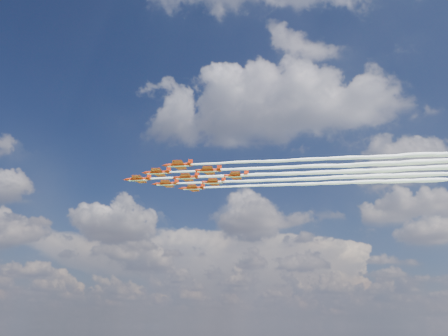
% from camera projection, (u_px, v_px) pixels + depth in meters
% --- Properties ---
extents(jet_lead, '(102.30, 21.77, 2.69)m').
position_uv_depth(jet_lead, '(265.00, 174.00, 160.11)').
color(jet_lead, red).
extents(jet_row2_port, '(102.30, 21.77, 2.69)m').
position_uv_depth(jet_row2_port, '(291.00, 167.00, 152.84)').
color(jet_row2_port, red).
extents(jet_row2_starb, '(102.30, 21.77, 2.69)m').
position_uv_depth(jet_row2_starb, '(290.00, 179.00, 165.40)').
color(jet_row2_starb, red).
extents(jet_row3_port, '(102.30, 21.77, 2.69)m').
position_uv_depth(jet_row3_port, '(320.00, 159.00, 145.57)').
color(jet_row3_port, red).
extents(jet_row3_centre, '(102.30, 21.77, 2.69)m').
position_uv_depth(jet_row3_centre, '(316.00, 172.00, 158.13)').
color(jet_row3_centre, red).
extents(jet_row3_starb, '(102.30, 21.77, 2.69)m').
position_uv_depth(jet_row3_starb, '(314.00, 184.00, 170.69)').
color(jet_row3_starb, red).
extents(jet_row4_port, '(102.30, 21.77, 2.69)m').
position_uv_depth(jet_row4_port, '(345.00, 165.00, 150.86)').
color(jet_row4_port, red).
extents(jet_row4_starb, '(102.30, 21.77, 2.69)m').
position_uv_depth(jet_row4_starb, '(340.00, 177.00, 163.42)').
color(jet_row4_starb, red).
extents(jet_tail, '(102.30, 21.77, 2.69)m').
position_uv_depth(jet_tail, '(369.00, 171.00, 156.15)').
color(jet_tail, red).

